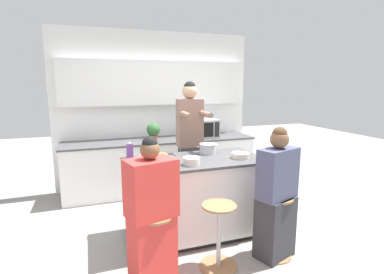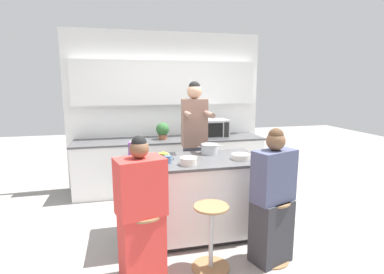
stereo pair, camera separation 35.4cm
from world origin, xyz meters
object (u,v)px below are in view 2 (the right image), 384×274
Objects in this scene: potted_plant at (163,130)px; coffee_cup_near at (168,159)px; banana_bunch at (163,154)px; person_wrapped_blanket at (141,215)px; kitchen_island at (194,197)px; microwave at (213,128)px; bar_stool_leftmost at (144,246)px; juice_carton at (131,149)px; person_cooking at (194,146)px; bar_stool_rightmost at (272,229)px; person_seated_near at (273,203)px; fruit_bowl at (241,157)px; cooking_pot at (209,149)px; coffee_cup_far at (152,158)px; bar_stool_center at (211,236)px.

coffee_cup_near is at bearing -96.15° from potted_plant.
person_wrapped_blanket is at bearing -109.16° from banana_bunch.
microwave is (0.75, 1.62, 0.57)m from kitchen_island.
person_wrapped_blanket reaches higher than coffee_cup_near.
juice_carton is (-0.06, 1.05, 0.69)m from bar_stool_leftmost.
microwave is at bearing 61.01° from person_cooking.
bar_stool_rightmost is 0.47× the size of person_seated_near.
person_cooking reaches higher than fruit_bowl.
cooking_pot is 0.97m from juice_carton.
person_seated_near reaches higher than juice_carton.
microwave is (1.23, 1.60, 0.06)m from coffee_cup_far.
person_wrapped_blanket is 0.85m from coffee_cup_far.
coffee_cup_near is 0.37m from banana_bunch.
juice_carton is at bearing 93.03° from bar_stool_leftmost.
potted_plant is (0.52, 2.39, 0.70)m from bar_stool_leftmost.
bar_stool_center is at bearing -56.86° from coffee_cup_far.
bar_stool_rightmost is (1.30, 0.01, 0.00)m from bar_stool_leftmost.
person_seated_near is at bearing -46.64° from banana_bunch.
bar_stool_rightmost is 1.49m from coffee_cup_far.
person_wrapped_blanket is at bearing -134.11° from cooking_pot.
juice_carton is (-0.03, 1.05, 0.38)m from person_wrapped_blanket.
bar_stool_center is 0.47× the size of person_seated_near.
bar_stool_center is 2.30× the size of potted_plant.
bar_stool_rightmost is 0.36× the size of person_cooking.
juice_carton reaches higher than kitchen_island.
fruit_bowl is (0.54, 0.58, 0.63)m from bar_stool_center.
coffee_cup_near reaches higher than bar_stool_rightmost.
bar_stool_rightmost is 2.12× the size of cooking_pot.
microwave reaches higher than bar_stool_center.
kitchen_island is at bearing -85.50° from potted_plant.
cooking_pot is 1.49m from potted_plant.
bar_stool_leftmost is 1.39× the size of microwave.
microwave is at bearing 82.95° from fruit_bowl.
kitchen_island is 14.61× the size of coffee_cup_near.
person_wrapped_blanket is 1.39m from fruit_bowl.
person_wrapped_blanket is 0.99× the size of person_seated_near.
potted_plant is at bearing 62.65° from person_wrapped_blanket.
person_cooking reaches higher than bar_stool_center.
potted_plant is (-0.88, 0.04, -0.00)m from microwave.
potted_plant is at bearing 110.19° from person_cooking.
bar_stool_center is at bearing -55.69° from juice_carton.
potted_plant reaches higher than cooking_pot.
person_cooking is 1.32× the size of person_seated_near.
coffee_cup_near is (-0.97, 0.62, 0.64)m from bar_stool_rightmost.
fruit_bowl is at bearing -69.58° from potted_plant.
banana_bunch is at bearing 57.37° from coffee_cup_far.
kitchen_island is 0.95m from juice_carton.
microwave is at bearing 65.00° from kitchen_island.
person_cooking is (0.18, 1.40, 0.60)m from bar_stool_center.
juice_carton reaches higher than bar_stool_rightmost.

